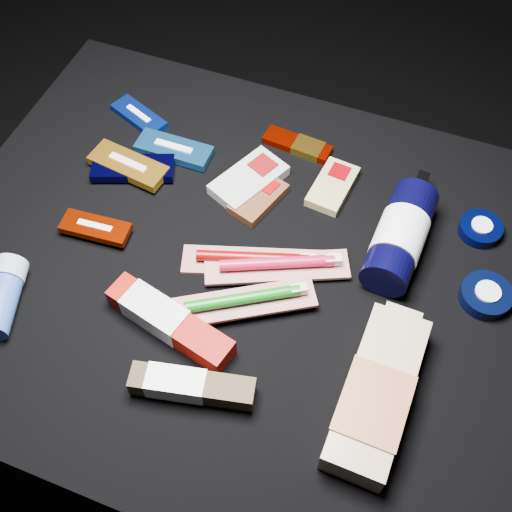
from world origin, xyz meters
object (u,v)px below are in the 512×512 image
(bodywash_bottle, at_px, (376,396))
(deodorant_stick, at_px, (3,295))
(toothpaste_carton_red, at_px, (165,319))
(lotion_bottle, at_px, (400,236))

(bodywash_bottle, xyz_separation_m, deodorant_stick, (-0.55, -0.04, -0.00))
(bodywash_bottle, xyz_separation_m, toothpaste_carton_red, (-0.31, 0.01, -0.01))
(lotion_bottle, xyz_separation_m, deodorant_stick, (-0.51, -0.30, -0.01))
(lotion_bottle, bearing_deg, deodorant_stick, -146.92)
(bodywash_bottle, distance_m, toothpaste_carton_red, 0.31)
(bodywash_bottle, height_order, deodorant_stick, bodywash_bottle)
(deodorant_stick, height_order, toothpaste_carton_red, deodorant_stick)
(lotion_bottle, height_order, toothpaste_carton_red, lotion_bottle)
(lotion_bottle, bearing_deg, bodywash_bottle, -79.93)
(toothpaste_carton_red, bearing_deg, bodywash_bottle, 12.52)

